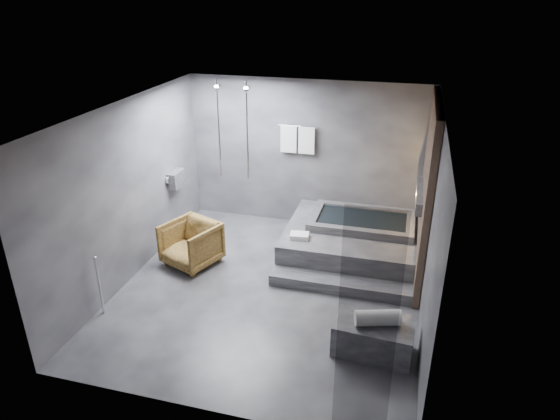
# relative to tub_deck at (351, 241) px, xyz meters

# --- Properties ---
(room) EXTENTS (5.00, 5.04, 2.82)m
(room) POSITION_rel_tub_deck_xyz_m (-0.65, -1.21, 1.48)
(room) COLOR #2B2B2D
(room) RESTS_ON ground
(tub_deck) EXTENTS (2.20, 2.00, 0.50)m
(tub_deck) POSITION_rel_tub_deck_xyz_m (0.00, 0.00, 0.00)
(tub_deck) COLOR #302F32
(tub_deck) RESTS_ON ground
(tub_step) EXTENTS (2.20, 0.36, 0.18)m
(tub_step) POSITION_rel_tub_deck_xyz_m (0.00, -1.18, -0.16)
(tub_step) COLOR #302F32
(tub_step) RESTS_ON ground
(concrete_bench) EXTENTS (1.03, 0.62, 0.45)m
(concrete_bench) POSITION_rel_tub_deck_xyz_m (0.62, -2.50, -0.03)
(concrete_bench) COLOR #313134
(concrete_bench) RESTS_ON ground
(driftwood_chair) EXTENTS (1.05, 1.06, 0.75)m
(driftwood_chair) POSITION_rel_tub_deck_xyz_m (-2.54, -1.03, 0.12)
(driftwood_chair) COLOR #452E11
(driftwood_chair) RESTS_ON ground
(rolled_towel) EXTENTS (0.60, 0.36, 0.20)m
(rolled_towel) POSITION_rel_tub_deck_xyz_m (0.65, -2.51, 0.30)
(rolled_towel) COLOR silver
(rolled_towel) RESTS_ON concrete_bench
(deck_towel) EXTENTS (0.33, 0.26, 0.08)m
(deck_towel) POSITION_rel_tub_deck_xyz_m (-0.79, -0.59, 0.29)
(deck_towel) COLOR white
(deck_towel) RESTS_ON tub_deck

